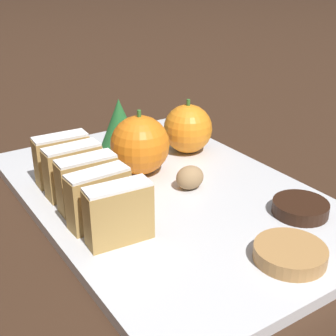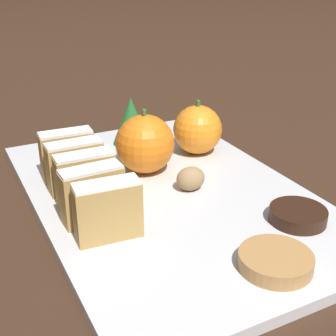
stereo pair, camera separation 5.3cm
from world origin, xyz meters
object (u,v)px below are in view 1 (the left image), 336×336
Objects in this scene: orange_far at (142,144)px; walnut at (190,177)px; chocolate_cookie at (300,208)px; orange_near at (188,129)px.

walnut is (0.02, -0.07, -0.02)m from orange_far.
orange_far is at bearing 107.87° from walnut.
walnut is 0.58× the size of chocolate_cookie.
chocolate_cookie is (0.09, -0.18, -0.03)m from orange_far.
orange_near reaches higher than chocolate_cookie.
walnut is at bearing -124.09° from orange_near.
orange_far reaches higher than orange_near.
orange_far is 0.08m from walnut.
walnut is (-0.06, -0.09, -0.02)m from orange_near.
chocolate_cookie is at bearing -89.86° from orange_near.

